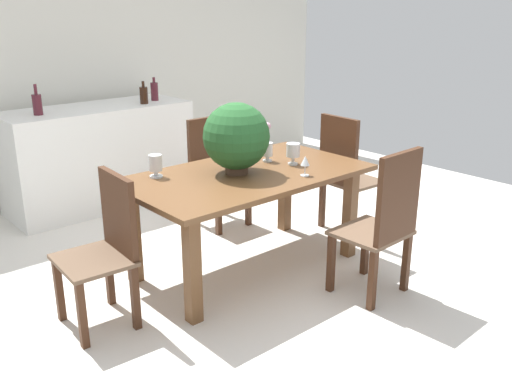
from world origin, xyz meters
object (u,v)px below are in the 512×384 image
at_px(chair_foot_end, 345,170).
at_px(wine_bottle_tall, 154,91).
at_px(crystal_vase_center_near, 267,150).
at_px(kitchen_counter, 100,156).
at_px(wine_bottle_clear, 144,95).
at_px(chair_near_right, 385,219).
at_px(flower_centerpiece, 236,137).
at_px(crystal_vase_left, 155,164).
at_px(crystal_vase_right, 293,151).
at_px(wine_bottle_dark, 37,104).
at_px(chair_far_right, 213,167).
at_px(dining_table, 247,187).
at_px(chair_head_end, 107,243).
at_px(wine_glass, 305,162).

distance_m(chair_foot_end, wine_bottle_tall, 2.14).
distance_m(chair_foot_end, crystal_vase_center_near, 0.85).
distance_m(kitchen_counter, wine_bottle_clear, 0.74).
relative_size(chair_near_right, chair_foot_end, 1.01).
height_order(flower_centerpiece, wine_bottle_tall, flower_centerpiece).
bearing_deg(chair_near_right, wine_bottle_clear, -89.31).
relative_size(chair_foot_end, crystal_vase_left, 6.38).
distance_m(crystal_vase_right, wine_bottle_dark, 2.34).
relative_size(chair_far_right, crystal_vase_left, 5.92).
height_order(chair_foot_end, crystal_vase_center_near, chair_foot_end).
height_order(dining_table, wine_bottle_clear, wine_bottle_clear).
distance_m(flower_centerpiece, crystal_vase_left, 0.59).
bearing_deg(chair_foot_end, chair_far_right, 40.29).
bearing_deg(wine_bottle_tall, chair_head_end, -128.48).
distance_m(chair_head_end, wine_bottle_dark, 2.10).
bearing_deg(chair_far_right, chair_foot_end, -52.95).
bearing_deg(wine_bottle_clear, chair_near_right, -87.64).
bearing_deg(crystal_vase_right, chair_far_right, 90.31).
relative_size(crystal_vase_left, crystal_vase_right, 0.98).
bearing_deg(chair_foot_end, wine_bottle_clear, 26.37).
distance_m(flower_centerpiece, kitchen_counter, 2.08).
bearing_deg(wine_bottle_tall, chair_near_right, -91.30).
bearing_deg(dining_table, kitchen_counter, 94.35).
bearing_deg(dining_table, flower_centerpiece, 150.92).
height_order(crystal_vase_right, wine_glass, crystal_vase_right).
xyz_separation_m(crystal_vase_left, crystal_vase_right, (0.95, -0.40, 0.01)).
relative_size(chair_near_right, kitchen_counter, 0.58).
height_order(dining_table, crystal_vase_center_near, crystal_vase_center_near).
bearing_deg(wine_glass, flower_centerpiece, 131.08).
bearing_deg(chair_far_right, crystal_vase_left, -148.12).
distance_m(flower_centerpiece, wine_bottle_clear, 1.88).
distance_m(chair_head_end, crystal_vase_center_near, 1.47).
relative_size(wine_bottle_clear, wine_bottle_tall, 0.94).
bearing_deg(kitchen_counter, dining_table, -85.65).
distance_m(crystal_vase_left, crystal_vase_center_near, 0.89).
distance_m(dining_table, chair_head_end, 1.12).
xyz_separation_m(flower_centerpiece, wine_glass, (0.32, -0.37, -0.16)).
bearing_deg(dining_table, chair_near_right, -66.86).
bearing_deg(crystal_vase_center_near, chair_head_end, -174.86).
xyz_separation_m(crystal_vase_right, wine_glass, (-0.14, -0.26, -0.00)).
distance_m(chair_far_right, wine_glass, 1.31).
bearing_deg(crystal_vase_left, wine_bottle_dark, 95.88).
height_order(flower_centerpiece, crystal_vase_center_near, flower_centerpiece).
distance_m(dining_table, wine_bottle_tall, 2.08).
relative_size(chair_foot_end, wine_bottle_tall, 4.40).
distance_m(chair_near_right, wine_bottle_dark, 3.16).
relative_size(chair_near_right, crystal_vase_right, 6.31).
relative_size(dining_table, wine_bottle_tall, 7.56).
xyz_separation_m(crystal_vase_center_near, wine_bottle_clear, (-0.03, 1.76, 0.22)).
height_order(chair_head_end, wine_bottle_clear, wine_bottle_clear).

